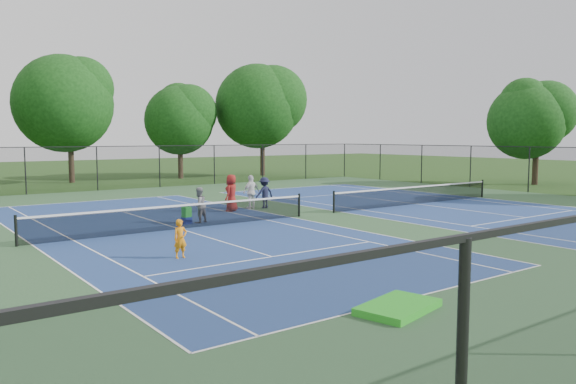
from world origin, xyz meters
TOP-DOWN VIEW (x-y plane):
  - ground at (0.00, 0.00)m, footprint 140.00×140.00m
  - court_pad at (0.00, 0.00)m, footprint 36.00×36.00m
  - tennis_court_left at (-7.00, 0.00)m, footprint 12.00×23.83m
  - tennis_court_right at (7.00, 0.00)m, footprint 12.00×23.83m
  - perimeter_fence at (0.00, 0.00)m, footprint 36.08×36.08m
  - tree_back_b at (-4.00, 26.00)m, footprint 7.60×7.60m
  - tree_back_c at (5.00, 25.00)m, footprint 6.00×6.00m
  - tree_back_d at (13.00, 24.00)m, footprint 7.80×7.80m
  - tree_side_f at (24.00, 3.00)m, footprint 5.80×5.80m
  - child_player at (-9.32, -4.89)m, footprint 0.44×0.30m
  - instructor at (-5.61, 1.07)m, footprint 0.87×0.75m
  - bystander_a at (-1.31, 3.66)m, footprint 1.06×0.55m
  - bystander_b at (-0.62, 3.49)m, footprint 1.05×0.63m
  - bystander_c at (-2.61, 3.42)m, footprint 1.06×0.98m
  - ball_crate at (-6.19, 1.06)m, footprint 0.43×0.36m
  - ball_hopper at (-6.19, 1.06)m, footprint 0.40×0.36m
  - green_tarp at (-7.90, -12.35)m, footprint 2.05×1.53m

SIDE VIEW (x-z plane):
  - ground at x=0.00m, z-range 0.00..0.00m
  - court_pad at x=0.00m, z-range 0.00..0.01m
  - green_tarp at x=-7.90m, z-range 0.01..0.17m
  - tennis_court_left at x=-7.00m, z-range -0.44..0.63m
  - tennis_court_right at x=7.00m, z-range -0.44..0.63m
  - ball_crate at x=-6.19m, z-range 0.00..0.30m
  - ball_hopper at x=-6.19m, z-range 0.30..0.74m
  - child_player at x=-9.32m, z-range 0.00..1.19m
  - instructor at x=-5.61m, z-range 0.00..1.53m
  - bystander_b at x=-0.62m, z-range 0.00..1.59m
  - bystander_a at x=-1.31m, z-range 0.00..1.72m
  - bystander_c at x=-2.61m, z-range 0.00..1.82m
  - perimeter_fence at x=0.00m, z-range 0.09..3.11m
  - tree_side_f at x=24.00m, z-range 1.19..9.31m
  - tree_back_c at x=5.00m, z-range 1.28..9.68m
  - tree_back_b at x=-4.00m, z-range 1.58..11.61m
  - tree_back_d at x=13.00m, z-range 1.64..12.01m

